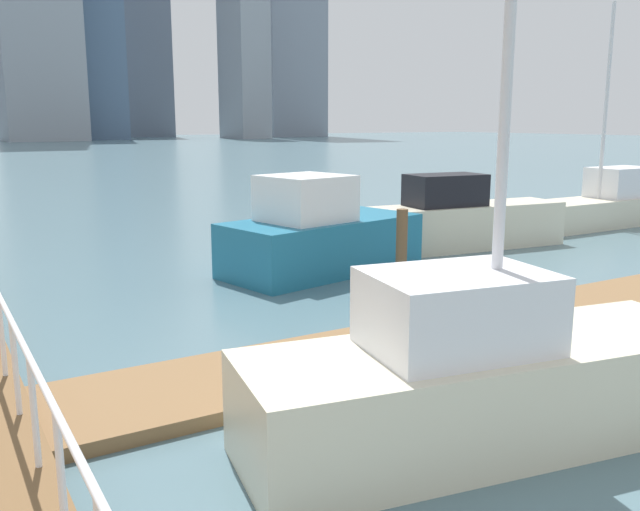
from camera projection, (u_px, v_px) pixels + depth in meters
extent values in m
plane|color=slate|center=(81.00, 244.00, 19.47)|extent=(300.00, 300.00, 0.00)
cube|color=olive|center=(442.00, 338.00, 10.78)|extent=(13.22, 2.00, 0.18)
cylinder|color=white|center=(61.00, 478.00, 4.95)|extent=(0.06, 0.06, 1.05)
cylinder|color=white|center=(34.00, 413.00, 6.05)|extent=(0.06, 0.06, 1.05)
cylinder|color=white|center=(16.00, 368.00, 7.15)|extent=(0.06, 0.06, 1.05)
cylinder|color=white|center=(2.00, 335.00, 8.26)|extent=(0.06, 0.06, 1.05)
cylinder|color=brown|center=(402.00, 248.00, 14.32)|extent=(0.24, 0.24, 1.68)
cube|color=#1E6B8C|center=(322.00, 245.00, 15.89)|extent=(5.09, 3.10, 1.25)
cube|color=white|center=(305.00, 198.00, 15.32)|extent=(2.11, 2.06, 1.04)
cube|color=beige|center=(597.00, 212.00, 22.75)|extent=(7.38, 1.77, 0.93)
cube|color=white|center=(621.00, 182.00, 23.13)|extent=(2.25, 1.40, 1.02)
cylinder|color=silver|center=(606.00, 103.00, 22.04)|extent=(0.12, 0.12, 6.31)
cube|color=beige|center=(491.00, 392.00, 7.43)|extent=(5.82, 2.61, 1.13)
cube|color=white|center=(457.00, 311.00, 7.07)|extent=(2.07, 1.64, 0.83)
cube|color=beige|center=(466.00, 226.00, 18.84)|extent=(5.96, 2.09, 1.22)
cube|color=black|center=(446.00, 190.00, 18.34)|extent=(2.20, 1.40, 0.86)
cube|color=slate|center=(91.00, 3.00, 124.45)|extent=(10.79, 8.90, 49.80)
cube|color=slate|center=(138.00, 22.00, 146.13)|extent=(13.58, 7.27, 49.22)
cube|color=#8C939E|center=(243.00, 29.00, 133.91)|extent=(7.49, 10.56, 42.96)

